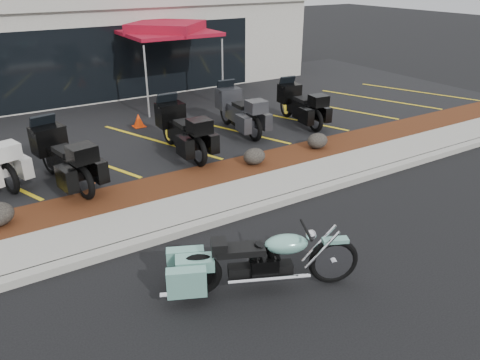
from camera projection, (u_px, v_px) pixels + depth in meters
ground at (273, 233)px, 8.98m from camera, size 90.00×90.00×0.00m
curb at (248, 211)px, 9.64m from camera, size 24.00×0.25×0.15m
sidewalk at (231, 198)px, 10.18m from camera, size 24.00×1.20×0.15m
mulch_bed at (205, 178)px, 11.11m from camera, size 24.00×1.20×0.16m
upper_lot at (128, 121)px, 15.29m from camera, size 26.00×9.60×0.15m
dealership_building at (72, 37)px, 19.34m from camera, size 18.00×8.16×4.00m
boulder_mid at (254, 156)px, 11.63m from camera, size 0.57×0.48×0.41m
boulder_right at (317, 141)px, 12.66m from camera, size 0.59×0.49×0.41m
hero_cruiser at (334, 255)px, 7.35m from camera, size 3.07×1.93×1.06m
touring_black_front at (47, 145)px, 10.89m from camera, size 1.41×2.63×1.45m
touring_black_mid at (169, 119)px, 12.73m from camera, size 0.97×2.50×1.45m
touring_grey at (226, 102)px, 14.41m from camera, size 1.08×2.48×1.41m
touring_black_rear at (287, 97)px, 15.12m from camera, size 1.12×2.39×1.35m
traffic_cone at (139, 120)px, 14.41m from camera, size 0.40×0.40×0.40m
popup_canopy at (167, 30)px, 16.11m from camera, size 3.70×3.70×2.79m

